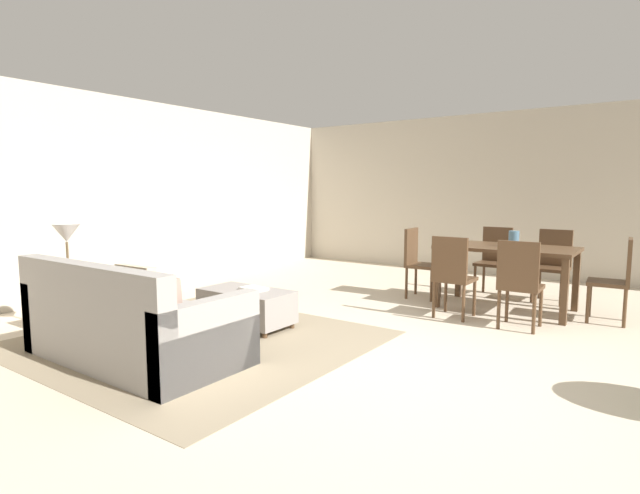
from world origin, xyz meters
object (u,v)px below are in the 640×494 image
(dining_chair_far_right, at_px, (553,261))
(book_on_ottoman, at_px, (254,289))
(table_lamp, at_px, (66,235))
(couch, at_px, (131,326))
(ottoman_table, at_px, (247,305))
(dining_chair_near_right, at_px, (519,280))
(dining_table, at_px, (506,255))
(side_table, at_px, (69,288))
(dining_chair_head_east, at_px, (618,275))
(dining_chair_far_left, at_px, (495,257))
(dining_chair_head_west, at_px, (418,259))
(dining_chair_near_left, at_px, (452,272))
(vase_centerpiece, at_px, (514,239))

(dining_chair_far_right, distance_m, book_on_ottoman, 3.87)
(book_on_ottoman, bearing_deg, table_lamp, -139.58)
(couch, bearing_deg, book_on_ottoman, 83.98)
(ottoman_table, distance_m, table_lamp, 1.92)
(couch, xyz_separation_m, dining_chair_far_right, (2.43, 4.47, 0.23))
(dining_chair_near_right, height_order, dining_chair_far_right, same)
(ottoman_table, bearing_deg, dining_table, 49.80)
(table_lamp, bearing_deg, side_table, 14.04)
(ottoman_table, relative_size, book_on_ottoman, 3.75)
(dining_table, distance_m, dining_chair_head_east, 1.16)
(dining_chair_far_left, distance_m, book_on_ottoman, 3.48)
(couch, height_order, book_on_ottoman, couch)
(dining_chair_head_west, bearing_deg, dining_table, -0.70)
(couch, relative_size, dining_chair_far_left, 2.08)
(dining_chair_far_right, xyz_separation_m, dining_chair_head_west, (-1.51, -0.78, 0.00))
(side_table, distance_m, dining_chair_near_left, 4.02)
(dining_chair_near_right, height_order, book_on_ottoman, dining_chair_near_right)
(dining_chair_near_left, height_order, dining_chair_head_east, same)
(couch, bearing_deg, ottoman_table, 87.06)
(table_lamp, bearing_deg, vase_centerpiece, 45.90)
(table_lamp, relative_size, dining_chair_far_left, 0.57)
(dining_table, xyz_separation_m, dining_chair_far_left, (-0.36, 0.79, -0.14))
(dining_chair_far_left, bearing_deg, dining_chair_head_east, -26.55)
(dining_chair_near_left, bearing_deg, table_lamp, -137.30)
(dining_chair_far_left, bearing_deg, dining_chair_near_right, -66.12)
(dining_chair_far_right, distance_m, dining_chair_head_east, 1.09)
(couch, distance_m, dining_chair_head_west, 3.81)
(side_table, distance_m, dining_chair_far_left, 5.23)
(couch, height_order, dining_chair_head_west, dining_chair_head_west)
(side_table, height_order, dining_chair_head_west, dining_chair_head_west)
(ottoman_table, relative_size, dining_table, 0.64)
(couch, relative_size, dining_chair_head_east, 2.08)
(side_table, height_order, book_on_ottoman, side_table)
(dining_table, distance_m, dining_chair_head_west, 1.15)
(dining_chair_near_left, distance_m, dining_chair_far_left, 1.58)
(ottoman_table, bearing_deg, couch, -92.94)
(couch, xyz_separation_m, table_lamp, (-1.26, 0.15, 0.68))
(couch, height_order, table_lamp, table_lamp)
(dining_chair_far_right, bearing_deg, dining_chair_near_right, -90.38)
(ottoman_table, xyz_separation_m, dining_chair_near_right, (2.35, 1.52, 0.30))
(ottoman_table, relative_size, dining_chair_far_right, 1.06)
(side_table, height_order, dining_table, dining_table)
(dining_chair_near_right, xyz_separation_m, vase_centerpiece, (-0.28, 0.83, 0.33))
(dining_chair_near_right, bearing_deg, dining_chair_far_right, 89.62)
(dining_chair_far_left, bearing_deg, ottoman_table, -117.41)
(ottoman_table, distance_m, dining_table, 3.12)
(dining_chair_far_left, relative_size, vase_centerpiece, 4.89)
(dining_chair_far_left, bearing_deg, dining_chair_near_left, -90.08)
(dining_chair_near_left, relative_size, dining_chair_far_right, 1.00)
(dining_chair_far_left, bearing_deg, dining_table, -65.38)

